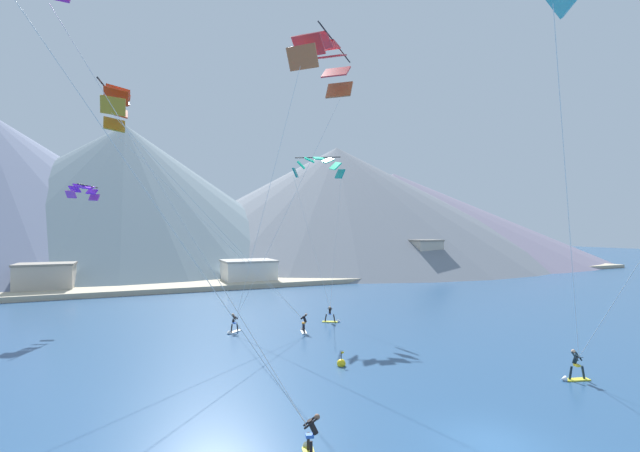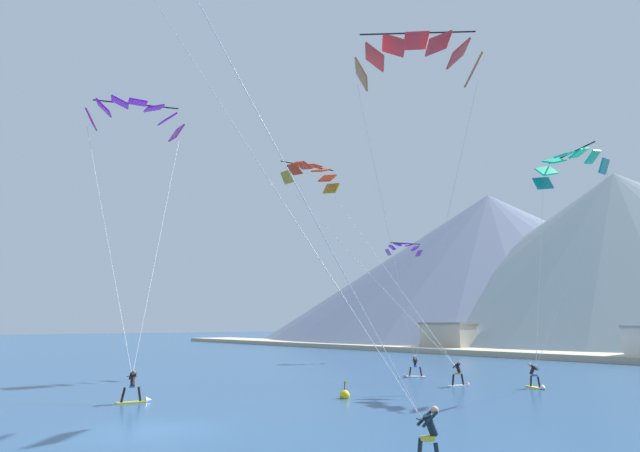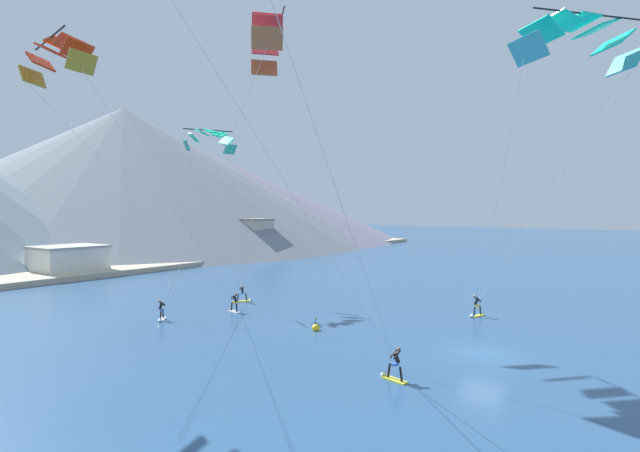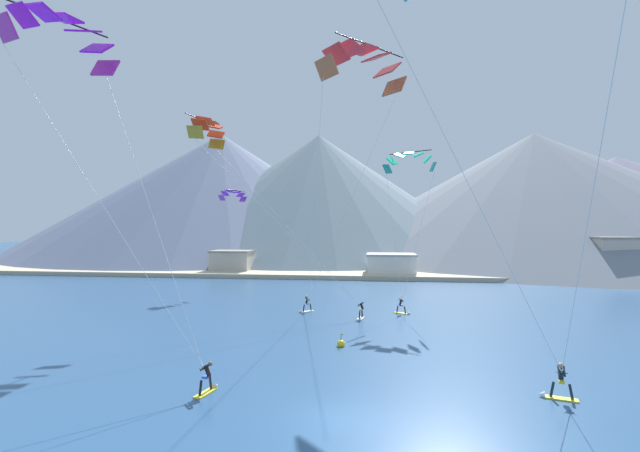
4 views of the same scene
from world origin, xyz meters
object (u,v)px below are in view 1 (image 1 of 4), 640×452
Objects in this scene: kitesurfer_mid_center at (233,327)px; kitesurfer_far_left at (573,371)px; parafoil_kite_near_trail at (118,106)px; parafoil_kite_mid_center at (323,60)px; race_marker_buoy at (341,363)px; parafoil_kite_near_lead at (318,166)px; parafoil_kite_distant_high_outer at (84,190)px; kitesurfer_near_lead at (332,318)px; kitesurfer_far_right at (310,441)px; kitesurfer_near_trail at (304,326)px.

kitesurfer_mid_center is 24.72m from kitesurfer_far_left.
parafoil_kite_mid_center reaches higher than parafoil_kite_near_trail.
parafoil_kite_near_trail reaches higher than kitesurfer_far_left.
race_marker_buoy is (4.43, -11.54, -0.29)m from kitesurfer_mid_center.
parafoil_kite_near_lead is at bearing 101.28° from kitesurfer_far_left.
parafoil_kite_near_trail reaches higher than kitesurfer_mid_center.
parafoil_kite_distant_high_outer is at bearing 158.58° from parafoil_kite_near_lead.
kitesurfer_far_left is 0.08× the size of parafoil_kite_mid_center.
parafoil_kite_near_trail is at bearing -163.42° from kitesurfer_mid_center.
parafoil_kite_near_trail reaches higher than parafoil_kite_near_lead.
kitesurfer_mid_center is at bearing 16.58° from parafoil_kite_near_trail.
kitesurfer_near_lead is at bearing 58.70° from parafoil_kite_mid_center.
kitesurfer_far_right reaches higher than kitesurfer_near_lead.
kitesurfer_near_lead is 4.58m from kitesurfer_near_trail.
kitesurfer_mid_center is 0.08× the size of parafoil_kite_mid_center.
kitesurfer_near_trail is 1.75× the size of race_marker_buoy.
parafoil_kite_mid_center reaches higher than parafoil_kite_distant_high_outer.
kitesurfer_far_left reaches higher than kitesurfer_mid_center.
parafoil_kite_mid_center is (-3.68, -6.05, 21.46)m from kitesurfer_near_lead.
kitesurfer_near_trail reaches higher than race_marker_buoy.
race_marker_buoy is (-11.08, 7.72, -0.39)m from kitesurfer_far_left.
parafoil_kite_distant_high_outer is (-22.89, 8.98, -2.71)m from parafoil_kite_near_lead.
parafoil_kite_distant_high_outer reaches higher than kitesurfer_far_left.
parafoil_kite_near_lead is 14.10m from parafoil_kite_mid_center.
kitesurfer_mid_center is 12.36m from race_marker_buoy.
parafoil_kite_near_trail is at bearing -156.05° from parafoil_kite_near_lead.
race_marker_buoy is at bearing -69.00° from kitesurfer_mid_center.
kitesurfer_far_left is (6.05, -19.56, 0.11)m from kitesurfer_near_lead.
parafoil_kite_near_trail is at bearing -170.92° from kitesurfer_near_lead.
kitesurfer_near_trail reaches higher than kitesurfer_near_lead.
parafoil_kite_mid_center is 22.54m from race_marker_buoy.
parafoil_kite_near_trail is 3.93× the size of parafoil_kite_distant_high_outer.
parafoil_kite_distant_high_outer is (-18.18, 20.66, -9.06)m from parafoil_kite_mid_center.
parafoil_kite_near_trail is (-14.32, -0.48, 16.96)m from kitesurfer_near_trail.
kitesurfer_far_left is 33.92m from parafoil_kite_near_trail.
race_marker_buoy is (13.17, -8.94, -17.28)m from parafoil_kite_near_trail.
kitesurfer_near_trail is at bearing 82.99° from race_marker_buoy.
kitesurfer_mid_center is at bearing 111.00° from race_marker_buoy.
kitesurfer_far_left is at bearing -78.72° from parafoil_kite_near_lead.
parafoil_kite_near_trail is 0.79× the size of parafoil_kite_mid_center.
parafoil_kite_distant_high_outer is (-10.89, 35.57, 12.33)m from kitesurfer_far_right.
parafoil_kite_mid_center is 21.44× the size of race_marker_buoy.
parafoil_kite_mid_center reaches higher than parafoil_kite_near_lead.
kitesurfer_near_lead is at bearing 107.19° from kitesurfer_far_left.
kitesurfer_mid_center is (-5.59, 2.13, -0.03)m from kitesurfer_near_trail.
parafoil_kite_distant_high_outer reaches higher than kitesurfer_mid_center.
parafoil_kite_near_lead is 3.50× the size of parafoil_kite_distant_high_outer.
race_marker_buoy is at bearing 145.15° from kitesurfer_far_left.
parafoil_kite_near_trail is (-7.23, 18.05, 16.94)m from kitesurfer_far_right.
kitesurfer_mid_center is 0.93× the size of kitesurfer_far_right.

